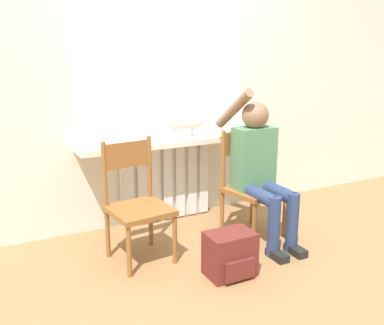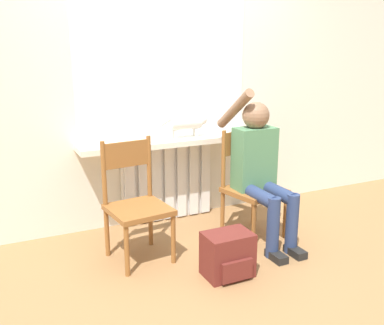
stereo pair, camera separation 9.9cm
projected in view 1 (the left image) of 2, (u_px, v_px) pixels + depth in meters
name	position (u px, v px, depth m)	size (l,w,h in m)	color
ground_plane	(231.00, 271.00, 3.29)	(12.00, 12.00, 0.00)	olive
wall_with_window	(161.00, 74.00, 4.00)	(7.00, 0.06, 2.70)	silver
radiator	(166.00, 181.00, 4.18)	(0.88, 0.08, 0.75)	white
windowsill	(170.00, 141.00, 3.99)	(1.67, 0.31, 0.05)	white
window_glass	(163.00, 67.00, 3.95)	(1.61, 0.01, 1.23)	white
chair_left	(137.00, 202.00, 3.39)	(0.47, 0.47, 0.92)	brown
chair_right	(250.00, 183.00, 3.84)	(0.51, 0.51, 0.92)	brown
person	(260.00, 165.00, 3.69)	(0.36, 0.97, 1.28)	navy
cat	(186.00, 123.00, 4.00)	(0.49, 0.11, 0.22)	silver
backpack	(230.00, 254.00, 3.20)	(0.34, 0.27, 0.32)	maroon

